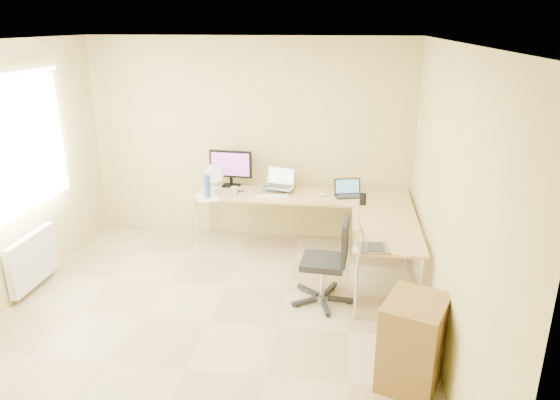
# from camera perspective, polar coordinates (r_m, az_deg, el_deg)

# --- Properties ---
(floor) EXTENTS (4.50, 4.50, 0.00)m
(floor) POSITION_cam_1_polar(r_m,az_deg,el_deg) (5.14, -7.94, -13.33)
(floor) COLOR tan
(floor) RESTS_ON ground
(ceiling) EXTENTS (4.50, 4.50, 0.00)m
(ceiling) POSITION_cam_1_polar(r_m,az_deg,el_deg) (4.34, -9.57, 17.00)
(ceiling) COLOR white
(ceiling) RESTS_ON ground
(wall_back) EXTENTS (4.50, 0.00, 4.50)m
(wall_back) POSITION_cam_1_polar(r_m,az_deg,el_deg) (6.69, -3.39, 6.67)
(wall_back) COLOR #D8C672
(wall_back) RESTS_ON ground
(wall_front) EXTENTS (4.50, 0.00, 4.50)m
(wall_front) POSITION_cam_1_polar(r_m,az_deg,el_deg) (2.70, -22.25, -14.81)
(wall_front) COLOR #D8C672
(wall_front) RESTS_ON ground
(wall_right) EXTENTS (0.00, 4.50, 4.50)m
(wall_right) POSITION_cam_1_polar(r_m,az_deg,el_deg) (4.48, 18.07, -0.62)
(wall_right) COLOR #D8C672
(wall_right) RESTS_ON ground
(desk_main) EXTENTS (2.65, 0.70, 0.73)m
(desk_main) POSITION_cam_1_polar(r_m,az_deg,el_deg) (6.48, 2.41, -2.37)
(desk_main) COLOR tan
(desk_main) RESTS_ON ground
(desk_return) EXTENTS (0.70, 1.30, 0.73)m
(desk_return) POSITION_cam_1_polar(r_m,az_deg,el_deg) (5.56, 11.55, -6.57)
(desk_return) COLOR tan
(desk_return) RESTS_ON ground
(monitor) EXTENTS (0.57, 0.22, 0.48)m
(monitor) POSITION_cam_1_polar(r_m,az_deg,el_deg) (6.62, -5.51, 3.53)
(monitor) COLOR black
(monitor) RESTS_ON desk_main
(book_stack) EXTENTS (0.27, 0.33, 0.05)m
(book_stack) POSITION_cam_1_polar(r_m,az_deg,el_deg) (6.58, -0.77, 1.56)
(book_stack) COLOR #2C786D
(book_stack) RESTS_ON desk_main
(laptop_center) EXTENTS (0.43, 0.37, 0.24)m
(laptop_center) POSITION_cam_1_polar(r_m,az_deg,el_deg) (6.41, -0.14, 2.45)
(laptop_center) COLOR #9E9EAA
(laptop_center) RESTS_ON desk_main
(laptop_black) EXTENTS (0.38, 0.32, 0.21)m
(laptop_black) POSITION_cam_1_polar(r_m,az_deg,el_deg) (6.28, 7.70, 1.30)
(laptop_black) COLOR black
(laptop_black) RESTS_ON desk_main
(keyboard) EXTENTS (0.42, 0.20, 0.02)m
(keyboard) POSITION_cam_1_polar(r_m,az_deg,el_deg) (6.22, -0.91, 0.38)
(keyboard) COLOR white
(keyboard) RESTS_ON desk_main
(mouse) EXTENTS (0.11, 0.08, 0.03)m
(mouse) POSITION_cam_1_polar(r_m,az_deg,el_deg) (6.30, 4.82, 0.61)
(mouse) COLOR silver
(mouse) RESTS_ON desk_main
(mug) EXTENTS (0.11, 0.11, 0.09)m
(mug) POSITION_cam_1_polar(r_m,az_deg,el_deg) (6.36, -5.08, 1.07)
(mug) COLOR silver
(mug) RESTS_ON desk_main
(cd_stack) EXTENTS (0.12, 0.12, 0.03)m
(cd_stack) POSITION_cam_1_polar(r_m,az_deg,el_deg) (6.40, -4.43, 0.89)
(cd_stack) COLOR #AFADC8
(cd_stack) RESTS_ON desk_main
(water_bottle) EXTENTS (0.10, 0.10, 0.28)m
(water_bottle) POSITION_cam_1_polar(r_m,az_deg,el_deg) (6.23, -8.14, 1.49)
(water_bottle) COLOR #314EAC
(water_bottle) RESTS_ON desk_main
(papers) EXTENTS (0.34, 0.41, 0.01)m
(papers) POSITION_cam_1_polar(r_m,az_deg,el_deg) (6.28, -8.07, 0.29)
(papers) COLOR white
(papers) RESTS_ON desk_main
(white_box) EXTENTS (0.23, 0.20, 0.07)m
(white_box) POSITION_cam_1_polar(r_m,az_deg,el_deg) (6.44, -7.67, 1.08)
(white_box) COLOR silver
(white_box) RESTS_ON desk_main
(desk_fan) EXTENTS (0.26, 0.26, 0.30)m
(desk_fan) POSITION_cam_1_polar(r_m,az_deg,el_deg) (6.57, -7.27, 2.52)
(desk_fan) COLOR white
(desk_fan) RESTS_ON desk_main
(black_cup) EXTENTS (0.08, 0.08, 0.13)m
(black_cup) POSITION_cam_1_polar(r_m,az_deg,el_deg) (6.04, 9.24, 0.09)
(black_cup) COLOR black
(black_cup) RESTS_ON desk_main
(laptop_return) EXTENTS (0.37, 0.30, 0.23)m
(laptop_return) POSITION_cam_1_polar(r_m,az_deg,el_deg) (4.87, 10.46, -4.16)
(laptop_return) COLOR #B0AFBD
(laptop_return) RESTS_ON desk_return
(office_chair) EXTENTS (0.60, 0.60, 0.93)m
(office_chair) POSITION_cam_1_polar(r_m,az_deg,el_deg) (5.22, 4.83, -6.37)
(office_chair) COLOR black
(office_chair) RESTS_ON ground
(cabinet) EXTENTS (0.60, 0.66, 0.75)m
(cabinet) POSITION_cam_1_polar(r_m,az_deg,el_deg) (4.30, 14.58, -15.20)
(cabinet) COLOR #A2743E
(cabinet) RESTS_ON ground
(radiator) EXTENTS (0.09, 0.80, 0.55)m
(radiator) POSITION_cam_1_polar(r_m,az_deg,el_deg) (6.11, -25.87, -5.97)
(radiator) COLOR white
(radiator) RESTS_ON ground
(window) EXTENTS (0.10, 1.80, 1.40)m
(window) POSITION_cam_1_polar(r_m,az_deg,el_deg) (5.75, -27.75, 4.97)
(window) COLOR white
(window) RESTS_ON wall_left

